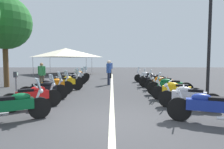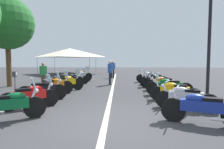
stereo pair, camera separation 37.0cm
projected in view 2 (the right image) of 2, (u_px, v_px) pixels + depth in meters
name	position (u px, v px, depth m)	size (l,w,h in m)	color
ground_plane	(105.00, 122.00, 5.38)	(80.00, 80.00, 0.00)	#38383A
lane_centre_stripe	(112.00, 89.00, 11.55)	(24.83, 0.16, 0.01)	beige
motorcycle_left_row_0	(10.00, 105.00, 5.50)	(1.13, 1.79, 1.21)	black
motorcycle_left_row_1	(31.00, 96.00, 6.92)	(1.30, 1.75, 1.21)	black
motorcycle_left_row_2	(43.00, 90.00, 8.23)	(1.11, 1.86, 1.23)	black
motorcycle_left_row_3	(54.00, 86.00, 9.56)	(1.36, 1.73, 1.23)	black
motorcycle_left_row_4	(66.00, 82.00, 10.86)	(1.32, 1.87, 1.23)	black
motorcycle_left_row_5	(68.00, 80.00, 12.28)	(1.20, 1.94, 1.22)	black
motorcycle_left_row_6	(76.00, 78.00, 13.64)	(1.23, 1.70, 1.19)	black
motorcycle_left_row_7	(79.00, 76.00, 15.18)	(1.10, 1.90, 1.22)	black
motorcycle_left_row_8	(81.00, 75.00, 16.38)	(1.38, 1.73, 1.20)	black
motorcycle_right_row_0	(202.00, 108.00, 5.16)	(1.01, 2.08, 1.02)	black
motorcycle_right_row_1	(185.00, 97.00, 6.71)	(1.08, 1.97, 0.99)	black
motorcycle_right_row_2	(174.00, 91.00, 8.08)	(1.04, 2.00, 1.19)	black
motorcycle_right_row_3	(169.00, 86.00, 9.32)	(0.83, 2.18, 1.01)	black
motorcycle_right_row_4	(163.00, 83.00, 10.79)	(0.94, 1.99, 1.20)	black
motorcycle_right_row_5	(156.00, 80.00, 12.07)	(0.83, 2.07, 1.20)	black
motorcycle_right_row_6	(154.00, 79.00, 13.38)	(0.82, 1.94, 0.98)	black
motorcycle_right_row_7	(149.00, 77.00, 14.91)	(0.89, 1.94, 1.20)	black
street_lamp_twin_globe	(210.00, 16.00, 8.41)	(0.32, 1.22, 5.47)	black
parking_meter	(15.00, 81.00, 7.67)	(0.19, 0.15, 1.29)	slate
traffic_cone_1	(170.00, 81.00, 13.37)	(0.36, 0.36, 0.61)	orange
bystander_0	(113.00, 68.00, 18.51)	(0.32, 0.53, 1.67)	black
bystander_1	(110.00, 71.00, 13.43)	(0.52, 0.32, 1.71)	#1E2338
bystander_2	(43.00, 73.00, 12.19)	(0.32, 0.52, 1.57)	brown
roadside_tree_1	(7.00, 23.00, 12.36)	(3.37, 3.37, 5.79)	brown
event_tent	(70.00, 53.00, 24.12)	(6.50, 6.50, 3.20)	beige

